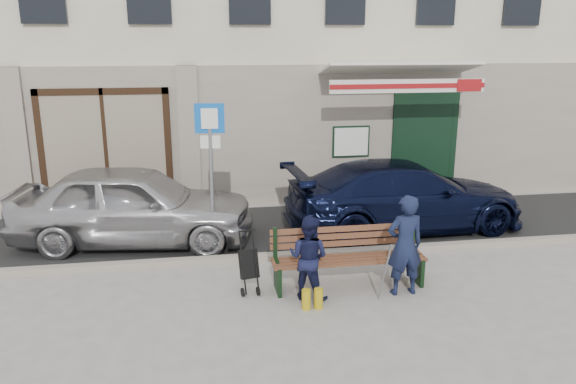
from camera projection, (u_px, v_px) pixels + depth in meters
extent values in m
plane|color=#9E9991|center=(286.00, 297.00, 8.43)|extent=(80.00, 80.00, 0.00)
cube|color=#282828|center=(262.00, 230.00, 11.38)|extent=(60.00, 3.20, 0.01)
cube|color=#9E9384|center=(273.00, 257.00, 9.84)|extent=(60.00, 0.18, 0.12)
cube|color=#9E9384|center=(252.00, 137.00, 12.73)|extent=(20.00, 0.12, 3.20)
cube|color=maroon|center=(107.00, 143.00, 12.31)|extent=(2.50, 0.12, 2.00)
cube|color=black|center=(424.00, 146.00, 13.36)|extent=(1.60, 0.10, 2.60)
cube|color=black|center=(416.00, 146.00, 13.84)|extent=(1.25, 0.90, 2.40)
cube|color=white|center=(351.00, 142.00, 13.02)|extent=(0.80, 0.03, 0.65)
cube|color=white|center=(395.00, 70.00, 12.51)|extent=(3.40, 1.72, 0.42)
cube|color=white|center=(408.00, 86.00, 11.77)|extent=(3.40, 0.05, 0.28)
cube|color=maroon|center=(409.00, 86.00, 11.75)|extent=(3.40, 0.02, 0.10)
imported|color=#B6B6BB|center=(134.00, 205.00, 10.48)|extent=(4.64, 2.34, 1.51)
imported|color=black|center=(404.00, 195.00, 11.32)|extent=(4.96, 2.29, 1.40)
cylinder|color=gray|center=(212.00, 185.00, 9.74)|extent=(0.07, 0.07, 2.61)
cube|color=blue|center=(209.00, 118.00, 9.44)|extent=(0.50, 0.08, 0.50)
cube|color=white|center=(209.00, 119.00, 9.41)|extent=(0.28, 0.05, 0.34)
cube|color=white|center=(210.00, 142.00, 9.54)|extent=(0.34, 0.06, 0.22)
cube|color=brown|center=(349.00, 260.00, 8.69)|extent=(2.40, 0.50, 0.04)
cube|color=brown|center=(345.00, 236.00, 8.88)|extent=(2.40, 0.10, 0.36)
cube|color=black|center=(278.00, 278.00, 8.58)|extent=(0.06, 0.50, 0.45)
cube|color=black|center=(417.00, 268.00, 8.92)|extent=(0.06, 0.50, 0.45)
cube|color=white|center=(398.00, 257.00, 8.70)|extent=(0.34, 0.25, 0.11)
cylinder|color=gray|center=(385.00, 272.00, 8.09)|extent=(0.07, 0.34, 0.96)
cylinder|color=#B39812|center=(306.00, 299.00, 8.03)|extent=(0.13, 0.13, 0.30)
cylinder|color=#B39812|center=(318.00, 299.00, 8.06)|extent=(0.13, 0.13, 0.30)
imported|color=#141B37|center=(405.00, 245.00, 8.37)|extent=(0.59, 0.41, 1.56)
imported|color=#131534|center=(308.00, 258.00, 8.26)|extent=(0.79, 0.76, 1.28)
cylinder|color=black|center=(243.00, 292.00, 8.44)|extent=(0.06, 0.14, 0.14)
cylinder|color=black|center=(258.00, 291.00, 8.48)|extent=(0.06, 0.14, 0.14)
cube|color=black|center=(249.00, 264.00, 8.55)|extent=(0.32, 0.30, 0.46)
cylinder|color=black|center=(247.00, 230.00, 8.53)|extent=(0.25, 0.08, 0.02)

